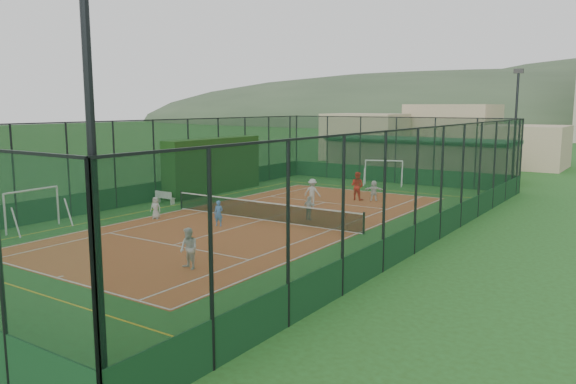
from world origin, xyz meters
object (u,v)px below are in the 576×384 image
(futsal_goal_near, at_px, (33,210))
(coach, at_px, (357,186))
(child_far_back, at_px, (374,190))
(child_near_mid, at_px, (219,213))
(clubhouse, at_px, (419,157))
(floodlight_se, at_px, (95,204))
(child_near_left, at_px, (156,208))
(child_far_right, at_px, (309,208))
(futsal_goal_far, at_px, (384,173))
(child_near_right, at_px, (189,249))
(white_bench, at_px, (165,197))
(floodlight_ne, at_px, (515,132))
(child_far_left, at_px, (312,192))

(futsal_goal_near, relative_size, coach, 1.66)
(child_far_back, bearing_deg, child_near_mid, 51.47)
(clubhouse, bearing_deg, floodlight_se, -77.44)
(futsal_goal_near, height_order, child_near_left, futsal_goal_near)
(floodlight_se, relative_size, child_far_right, 6.62)
(child_near_mid, distance_m, child_far_back, 11.50)
(coach, bearing_deg, futsal_goal_far, -74.48)
(clubhouse, height_order, child_near_right, clubhouse)
(child_near_right, bearing_deg, floodlight_se, -44.24)
(white_bench, bearing_deg, child_far_right, 5.02)
(futsal_goal_far, xyz_separation_m, child_near_left, (-4.53, -18.40, -0.32))
(futsal_goal_near, bearing_deg, floodlight_ne, -38.34)
(clubhouse, height_order, child_far_right, clubhouse)
(floodlight_se, xyz_separation_m, child_near_left, (-13.41, 13.73, -3.54))
(floodlight_ne, height_order, child_far_right, floodlight_ne)
(floodlight_se, bearing_deg, child_far_back, 104.27)
(floodlight_se, height_order, child_far_left, floodlight_se)
(floodlight_ne, distance_m, child_near_mid, 21.51)
(futsal_goal_near, distance_m, child_far_right, 13.44)
(futsal_goal_far, bearing_deg, child_far_left, -109.48)
(floodlight_ne, bearing_deg, futsal_goal_far, -173.16)
(child_near_left, height_order, child_far_left, child_far_left)
(child_far_back, bearing_deg, white_bench, 15.98)
(clubhouse, xyz_separation_m, coach, (1.21, -13.69, -0.68))
(floodlight_ne, bearing_deg, white_bench, -135.83)
(child_far_right, distance_m, child_far_back, 7.39)
(floodlight_se, height_order, child_far_back, floodlight_se)
(child_far_right, bearing_deg, child_far_back, -83.91)
(child_far_right, xyz_separation_m, coach, (-0.80, 6.99, 0.26))
(child_near_mid, bearing_deg, floodlight_ne, 45.50)
(floodlight_se, height_order, child_near_left, floodlight_se)
(floodlight_se, relative_size, child_near_right, 5.45)
(futsal_goal_far, relative_size, child_far_left, 1.80)
(white_bench, bearing_deg, child_near_mid, -22.63)
(floodlight_se, height_order, clubhouse, floodlight_se)
(floodlight_ne, height_order, futsal_goal_far, floodlight_ne)
(futsal_goal_far, bearing_deg, child_near_mid, -112.16)
(floodlight_ne, distance_m, child_far_back, 10.76)
(clubhouse, height_order, white_bench, clubhouse)
(coach, bearing_deg, child_near_mid, 82.54)
(child_near_right, relative_size, child_far_left, 0.97)
(white_bench, bearing_deg, child_far_left, 31.98)
(coach, bearing_deg, floodlight_ne, -127.87)
(futsal_goal_far, bearing_deg, white_bench, -136.92)
(floodlight_se, relative_size, clubhouse, 0.54)
(futsal_goal_near, height_order, child_near_right, futsal_goal_near)
(child_near_right, relative_size, child_far_right, 1.21)
(child_far_left, bearing_deg, child_far_right, 109.44)
(futsal_goal_near, bearing_deg, child_near_mid, -55.70)
(child_far_left, bearing_deg, child_near_left, 50.33)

